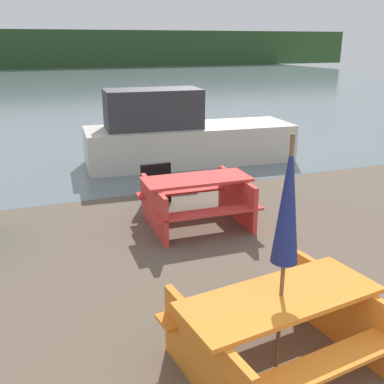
{
  "coord_description": "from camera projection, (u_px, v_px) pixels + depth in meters",
  "views": [
    {
      "loc": [
        -2.21,
        -1.02,
        2.83
      ],
      "look_at": [
        -0.08,
        4.46,
        0.85
      ],
      "focal_mm": 42.0,
      "sensor_mm": 36.0,
      "label": 1
    }
  ],
  "objects": [
    {
      "name": "picnic_table_red",
      "position": [
        197.0,
        197.0,
        7.15
      ],
      "size": [
        1.73,
        1.44,
        0.79
      ],
      "rotation": [
        0.0,
        0.0,
        -0.03
      ],
      "color": "red",
      "rests_on": "ground_plane"
    },
    {
      "name": "water",
      "position": [
        47.0,
        84.0,
        30.86
      ],
      "size": [
        60.0,
        50.0,
        0.0
      ],
      "color": "slate",
      "rests_on": "ground_plane"
    },
    {
      "name": "boat",
      "position": [
        182.0,
        136.0,
        10.8
      ],
      "size": [
        5.1,
        1.92,
        1.79
      ],
      "rotation": [
        0.0,
        0.0,
        -0.08
      ],
      "color": "beige",
      "rests_on": "water"
    },
    {
      "name": "picnic_table_orange",
      "position": [
        279.0,
        324.0,
        3.98
      ],
      "size": [
        1.95,
        1.58,
        0.74
      ],
      "rotation": [
        0.0,
        0.0,
        0.12
      ],
      "color": "orange",
      "rests_on": "ground_plane"
    },
    {
      "name": "signboard",
      "position": [
        156.0,
        184.0,
        8.14
      ],
      "size": [
        0.55,
        0.08,
        0.75
      ],
      "color": "black",
      "rests_on": "ground_plane"
    },
    {
      "name": "umbrella_navy",
      "position": [
        288.0,
        203.0,
        3.61
      ],
      "size": [
        0.23,
        0.23,
        2.16
      ],
      "color": "brown",
      "rests_on": "ground_plane"
    },
    {
      "name": "far_treeline",
      "position": [
        31.0,
        49.0,
        47.87
      ],
      "size": [
        80.0,
        1.6,
        4.0
      ],
      "color": "#284723",
      "rests_on": "water"
    }
  ]
}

